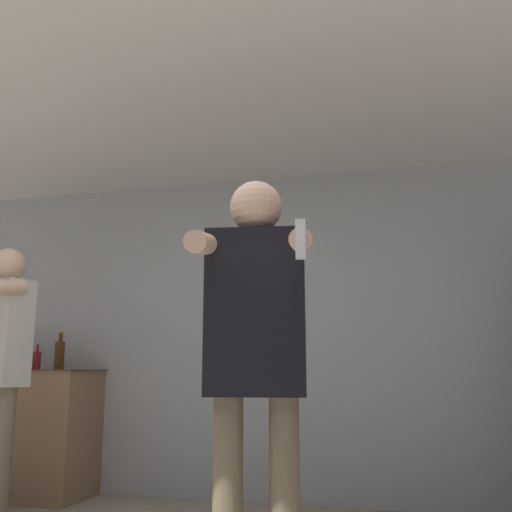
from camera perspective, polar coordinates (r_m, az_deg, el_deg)
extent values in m
cube|color=#B2B7BC|center=(4.62, -0.56, -7.70)|extent=(7.00, 0.06, 2.55)
cube|color=silver|center=(3.61, -6.44, 14.88)|extent=(7.00, 3.33, 0.05)
cube|color=#997551|center=(5.22, -23.58, -15.85)|extent=(1.40, 0.55, 0.98)
cube|color=brown|center=(5.19, -23.15, -10.44)|extent=(1.43, 0.58, 0.01)
cylinder|color=maroon|center=(5.06, -21.08, -9.73)|extent=(0.06, 0.06, 0.15)
cylinder|color=maroon|center=(5.07, -21.00, -8.56)|extent=(0.02, 0.02, 0.06)
sphere|color=silver|center=(5.07, -20.97, -8.21)|extent=(0.02, 0.02, 0.02)
cylinder|color=#563314|center=(4.95, -19.06, -9.40)|extent=(0.08, 0.08, 0.22)
cylinder|color=#563314|center=(4.95, -18.95, -7.67)|extent=(0.03, 0.03, 0.08)
sphere|color=#B29933|center=(4.96, -18.92, -7.22)|extent=(0.04, 0.04, 0.04)
cube|color=black|center=(2.32, 0.00, -5.64)|extent=(0.42, 0.26, 0.66)
sphere|color=beige|center=(2.40, 0.00, 4.91)|extent=(0.22, 0.22, 0.22)
cylinder|color=beige|center=(2.22, -5.27, 1.26)|extent=(0.14, 0.36, 0.14)
cylinder|color=beige|center=(2.18, 4.53, 1.46)|extent=(0.14, 0.36, 0.14)
cube|color=white|center=(2.01, 4.47, 1.69)|extent=(0.04, 0.04, 0.14)
cylinder|color=#75664C|center=(3.92, -24.09, -18.36)|extent=(0.11, 0.11, 0.88)
cube|color=beige|center=(3.97, -24.00, -7.05)|extent=(0.39, 0.30, 0.66)
sphere|color=beige|center=(4.01, -23.50, -0.81)|extent=(0.22, 0.22, 0.22)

